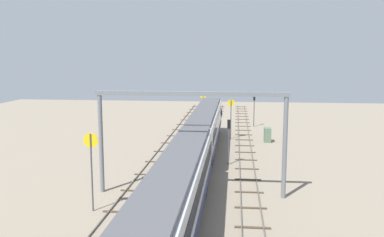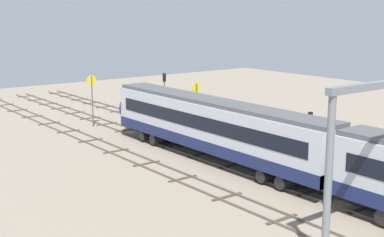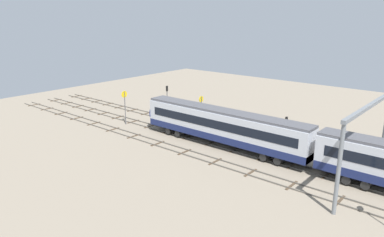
# 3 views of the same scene
# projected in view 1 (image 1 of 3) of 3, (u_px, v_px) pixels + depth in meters

# --- Properties ---
(ground_plane) EXTENTS (102.41, 102.41, 0.00)m
(ground_plane) POSITION_uv_depth(u_px,v_px,m) (206.00, 148.00, 51.14)
(ground_plane) COLOR gray
(track_near_foreground) EXTENTS (86.41, 2.40, 0.16)m
(track_near_foreground) POSITION_uv_depth(u_px,v_px,m) (245.00, 149.00, 50.65)
(track_near_foreground) COLOR #59544C
(track_near_foreground) RESTS_ON ground
(track_with_train) EXTENTS (86.41, 2.40, 0.16)m
(track_with_train) POSITION_uv_depth(u_px,v_px,m) (206.00, 148.00, 51.13)
(track_with_train) COLOR #59544C
(track_with_train) RESTS_ON ground
(track_middle) EXTENTS (86.41, 2.40, 0.16)m
(track_middle) POSITION_uv_depth(u_px,v_px,m) (167.00, 147.00, 51.62)
(track_middle) COLOR #59544C
(track_middle) RESTS_ON ground
(train) EXTENTS (50.40, 3.24, 4.80)m
(train) POSITION_uv_depth(u_px,v_px,m) (197.00, 148.00, 39.21)
(train) COLOR #B7BCC6
(train) RESTS_ON ground
(overhead_gantry) EXTENTS (0.40, 15.50, 8.49)m
(overhead_gantry) POSITION_uv_depth(u_px,v_px,m) (191.00, 120.00, 33.31)
(overhead_gantry) COLOR slate
(overhead_gantry) RESTS_ON ground
(speed_sign_near_foreground) EXTENTS (0.14, 0.93, 5.41)m
(speed_sign_near_foreground) POSITION_uv_depth(u_px,v_px,m) (231.00, 113.00, 56.21)
(speed_sign_near_foreground) COLOR #4C4C51
(speed_sign_near_foreground) RESTS_ON ground
(speed_sign_mid_trackside) EXTENTS (0.14, 1.04, 5.36)m
(speed_sign_mid_trackside) POSITION_uv_depth(u_px,v_px,m) (203.00, 103.00, 67.95)
(speed_sign_mid_trackside) COLOR #4C4C51
(speed_sign_mid_trackside) RESTS_ON ground
(speed_sign_far_trackside) EXTENTS (0.14, 1.08, 5.83)m
(speed_sign_far_trackside) POSITION_uv_depth(u_px,v_px,m) (91.00, 159.00, 30.13)
(speed_sign_far_trackside) COLOR #4C4C51
(speed_sign_far_trackside) RESTS_ON ground
(signal_light_trackside_approach) EXTENTS (0.31, 0.32, 5.09)m
(signal_light_trackside_approach) POSITION_uv_depth(u_px,v_px,m) (254.00, 106.00, 66.04)
(signal_light_trackside_approach) COLOR #4C4C51
(signal_light_trackside_approach) RESTS_ON ground
(signal_light_trackside_departure) EXTENTS (0.31, 0.32, 4.74)m
(signal_light_trackside_departure) POSITION_uv_depth(u_px,v_px,m) (229.00, 135.00, 43.19)
(signal_light_trackside_departure) COLOR #4C4C51
(signal_light_trackside_departure) RESTS_ON ground
(relay_cabinet) EXTENTS (1.34, 0.88, 1.89)m
(relay_cabinet) POSITION_uv_depth(u_px,v_px,m) (267.00, 135.00, 54.67)
(relay_cabinet) COLOR #597259
(relay_cabinet) RESTS_ON ground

